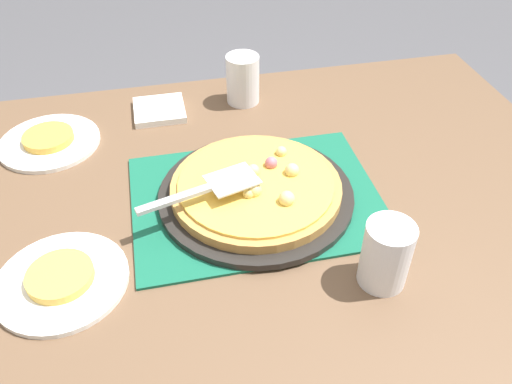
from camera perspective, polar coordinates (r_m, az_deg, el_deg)
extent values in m
cube|color=brown|center=(1.04, 0.00, -1.46)|extent=(1.40, 1.00, 0.03)
cube|color=brown|center=(1.80, 17.20, 1.86)|extent=(0.07, 0.07, 0.72)
cube|color=brown|center=(1.68, -25.47, -4.09)|extent=(0.07, 0.07, 0.72)
cube|color=#145B42|center=(1.03, 0.00, -0.72)|extent=(0.48, 0.36, 0.01)
cylinder|color=black|center=(1.02, 0.00, -0.30)|extent=(0.38, 0.38, 0.01)
cylinder|color=#B78442|center=(1.01, 0.00, 0.43)|extent=(0.33, 0.33, 0.02)
cylinder|color=#EAB747|center=(1.01, 0.00, 0.99)|extent=(0.30, 0.30, 0.01)
sphere|color=#B76675|center=(1.04, 1.67, 3.17)|extent=(0.03, 0.03, 0.03)
sphere|color=#E5CC7F|center=(0.96, 3.35, -0.73)|extent=(0.03, 0.03, 0.03)
sphere|color=#E5CC7F|center=(1.07, 2.76, 4.41)|extent=(0.02, 0.02, 0.02)
sphere|color=#E5CC7F|center=(1.02, 3.93, 2.36)|extent=(0.03, 0.03, 0.03)
sphere|color=#E5CC7F|center=(0.97, -0.81, -0.12)|extent=(0.02, 0.02, 0.02)
sphere|color=#E5CC7F|center=(0.97, -0.24, 0.27)|extent=(0.03, 0.03, 0.03)
sphere|color=#E5CC7F|center=(1.02, -0.46, 2.32)|extent=(0.03, 0.03, 0.03)
cylinder|color=white|center=(1.26, -21.48, 5.03)|extent=(0.22, 0.22, 0.01)
cylinder|color=white|center=(0.94, -20.31, -9.05)|extent=(0.22, 0.22, 0.01)
cylinder|color=gold|center=(1.26, -21.62, 5.51)|extent=(0.11, 0.11, 0.02)
cylinder|color=#EAB747|center=(0.93, -20.50, -8.53)|extent=(0.11, 0.11, 0.02)
cylinder|color=white|center=(0.87, 13.92, -6.61)|extent=(0.08, 0.08, 0.12)
cylinder|color=white|center=(1.31, -1.44, 12.12)|extent=(0.08, 0.08, 0.12)
cube|color=silver|center=(0.97, -2.60, 1.34)|extent=(0.11, 0.09, 0.00)
cube|color=#B2B2B7|center=(0.94, -8.89, -0.80)|extent=(0.14, 0.05, 0.01)
cube|color=white|center=(1.31, -10.44, 8.73)|extent=(0.12, 0.12, 0.02)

